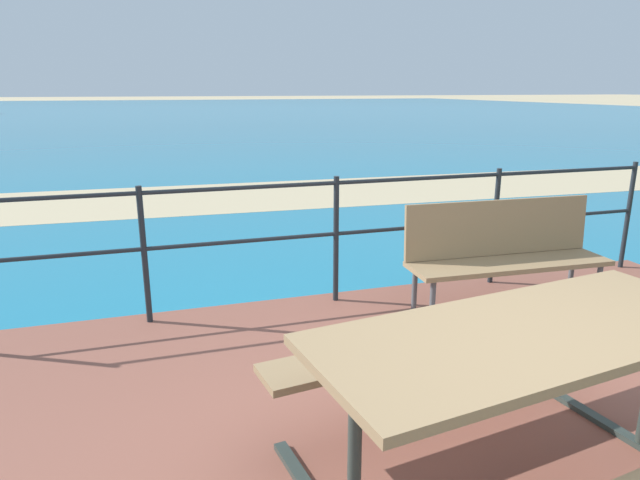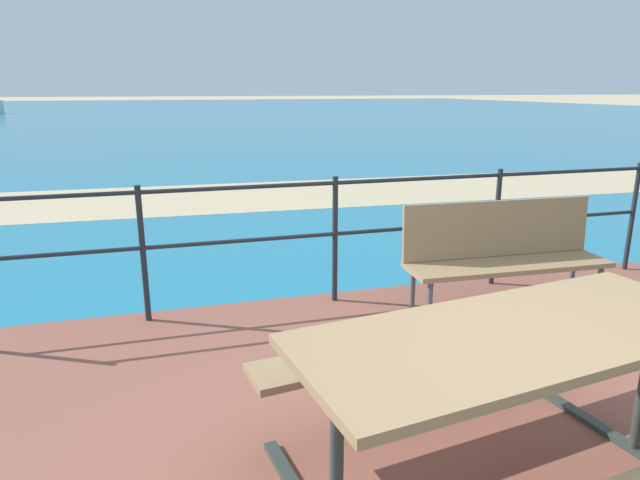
% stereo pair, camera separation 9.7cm
% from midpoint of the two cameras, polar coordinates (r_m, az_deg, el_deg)
% --- Properties ---
extents(sea_water, '(90.00, 90.00, 0.01)m').
position_cam_midpoint_polar(sea_water, '(41.71, -14.60, 12.45)').
color(sea_water, teal).
rests_on(sea_water, ground).
extents(beach_strip, '(54.06, 4.68, 0.01)m').
position_cam_midpoint_polar(beach_strip, '(9.40, -7.55, 4.47)').
color(beach_strip, tan).
rests_on(beach_strip, ground).
extents(picnic_table, '(2.02, 1.73, 0.79)m').
position_cam_midpoint_polar(picnic_table, '(2.43, 20.61, -12.57)').
color(picnic_table, '#8C704C').
rests_on(picnic_table, patio_paving).
extents(park_bench, '(1.54, 0.47, 0.88)m').
position_cam_midpoint_polar(park_bench, '(4.38, 18.84, -0.95)').
color(park_bench, '#8C704C').
rests_on(park_bench, patio_paving).
extents(railing_fence, '(5.94, 0.04, 1.03)m').
position_cam_midpoint_polar(railing_fence, '(4.44, 2.18, 1.75)').
color(railing_fence, '#1E2328').
rests_on(railing_fence, patio_paving).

